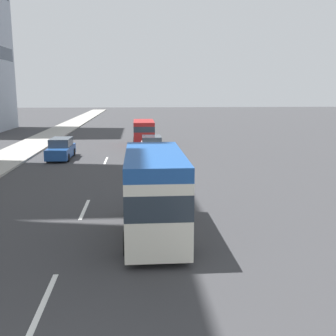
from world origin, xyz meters
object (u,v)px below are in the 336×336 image
at_px(minibus_second, 155,191).
at_px(car_third, 61,149).
at_px(car_fourth, 152,146).
at_px(van_lead, 144,131).

relative_size(minibus_second, car_third, 1.33).
bearing_deg(minibus_second, car_fourth, -1.74).
height_order(van_lead, car_fourth, van_lead).
bearing_deg(car_third, minibus_second, 20.46).
relative_size(car_third, car_fourth, 1.06).
bearing_deg(van_lead, minibus_second, 179.90).
distance_m(van_lead, minibus_second, 26.00).
relative_size(van_lead, car_third, 1.16).
xyz_separation_m(van_lead, car_third, (-7.60, 6.91, -0.64)).
bearing_deg(car_fourth, minibus_second, 178.26).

